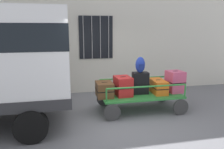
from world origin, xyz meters
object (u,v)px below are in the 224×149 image
at_px(suitcase_center_bottom, 140,83).
at_px(suitcase_right_bottom, 175,81).
at_px(suitcase_midleft_bottom, 123,86).
at_px(backpack, 140,65).
at_px(luggage_cart, 140,97).
at_px(suitcase_left_bottom, 104,89).
at_px(suitcase_midright_bottom, 158,86).

distance_m(suitcase_center_bottom, suitcase_right_bottom, 1.05).
bearing_deg(suitcase_midleft_bottom, backpack, -2.50).
relative_size(luggage_cart, suitcase_midleft_bottom, 3.97).
distance_m(suitcase_left_bottom, backpack, 1.20).
xyz_separation_m(suitcase_midleft_bottom, suitcase_midright_bottom, (1.05, 0.01, -0.07)).
distance_m(suitcase_right_bottom, backpack, 1.22).
height_order(suitcase_midleft_bottom, suitcase_center_bottom, suitcase_center_bottom).
bearing_deg(suitcase_right_bottom, suitcase_center_bottom, 177.56).
distance_m(suitcase_midleft_bottom, backpack, 0.76).
height_order(luggage_cart, suitcase_right_bottom, suitcase_right_bottom).
bearing_deg(suitcase_center_bottom, suitcase_right_bottom, -2.44).
relative_size(luggage_cart, suitcase_midright_bottom, 3.14).
xyz_separation_m(suitcase_left_bottom, suitcase_center_bottom, (1.05, 0.06, 0.11)).
bearing_deg(suitcase_midright_bottom, suitcase_center_bottom, 175.05).
relative_size(suitcase_midright_bottom, suitcase_right_bottom, 1.20).
bearing_deg(suitcase_midright_bottom, suitcase_left_bottom, -179.32).
xyz_separation_m(suitcase_center_bottom, backpack, (-0.04, -0.08, 0.53)).
xyz_separation_m(suitcase_left_bottom, backpack, (1.01, -0.02, 0.64)).
bearing_deg(luggage_cart, suitcase_center_bottom, 90.00).
relative_size(suitcase_midleft_bottom, suitcase_center_bottom, 0.95).
distance_m(suitcase_midleft_bottom, suitcase_right_bottom, 1.58).
distance_m(suitcase_left_bottom, suitcase_midright_bottom, 1.58).
bearing_deg(suitcase_midright_bottom, suitcase_right_bottom, 0.09).
xyz_separation_m(suitcase_midright_bottom, backpack, (-0.57, -0.03, 0.65)).
distance_m(suitcase_left_bottom, suitcase_right_bottom, 2.10).
relative_size(suitcase_left_bottom, suitcase_center_bottom, 0.95).
bearing_deg(backpack, suitcase_right_bottom, 1.83).
height_order(suitcase_midright_bottom, suitcase_right_bottom, suitcase_right_bottom).
bearing_deg(suitcase_midleft_bottom, suitcase_right_bottom, 0.50).
distance_m(suitcase_left_bottom, suitcase_center_bottom, 1.06).
relative_size(suitcase_left_bottom, suitcase_midright_bottom, 0.80).
xyz_separation_m(luggage_cart, suitcase_left_bottom, (-1.05, -0.03, 0.29)).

